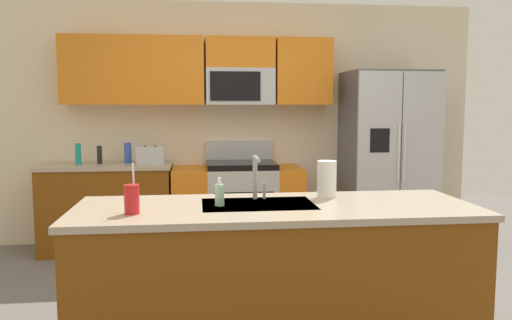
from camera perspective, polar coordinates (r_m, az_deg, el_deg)
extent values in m
plane|color=#66605B|center=(3.89, 1.14, -16.56)|extent=(9.00, 9.00, 0.00)
cube|color=beige|center=(5.73, -1.73, 4.15)|extent=(5.20, 0.10, 2.60)
cube|color=orange|center=(5.60, -17.27, 9.47)|extent=(0.70, 0.32, 0.70)
cube|color=orange|center=(5.51, -9.75, 9.71)|extent=(0.75, 0.32, 0.70)
cube|color=orange|center=(5.62, 5.18, 9.70)|extent=(0.59, 0.32, 0.70)
cube|color=#B7BABF|center=(5.52, -1.80, 8.13)|extent=(0.72, 0.32, 0.38)
cube|color=black|center=(5.35, -2.30, 8.19)|extent=(0.52, 0.01, 0.30)
cube|color=orange|center=(5.54, -1.82, 11.75)|extent=(0.72, 0.32, 0.32)
cube|color=brown|center=(5.54, -16.11, -5.23)|extent=(1.29, 0.60, 0.86)
cube|color=tan|center=(5.47, -16.25, -0.60)|extent=(1.32, 0.63, 0.04)
cube|color=#B7BABF|center=(5.48, -1.64, -5.21)|extent=(0.72, 0.60, 0.84)
cube|color=black|center=(5.18, -1.34, -5.55)|extent=(0.60, 0.01, 0.36)
cube|color=black|center=(5.41, -1.65, -0.53)|extent=(0.72, 0.60, 0.06)
cube|color=#B7BABF|center=(5.66, -1.89, 1.09)|extent=(0.72, 0.06, 0.20)
cube|color=orange|center=(5.46, -7.31, -5.30)|extent=(0.36, 0.60, 0.84)
cube|color=orange|center=(5.55, 3.54, -5.09)|extent=(0.28, 0.60, 0.84)
cube|color=#4C4F54|center=(5.71, 14.28, 0.18)|extent=(0.90, 0.70, 1.85)
cube|color=#B7BABF|center=(5.28, 13.42, -0.26)|extent=(0.44, 0.04, 1.81)
cube|color=#B7BABF|center=(5.45, 17.87, -0.20)|extent=(0.44, 0.04, 1.81)
cylinder|color=silver|center=(5.32, 15.53, 0.72)|extent=(0.02, 0.02, 0.60)
cylinder|color=silver|center=(5.34, 16.13, 0.73)|extent=(0.02, 0.02, 0.60)
cube|color=black|center=(5.25, 13.56, 2.12)|extent=(0.20, 0.00, 0.24)
cube|color=brown|center=(3.23, 2.15, -13.22)|extent=(2.36, 0.82, 0.86)
cube|color=tan|center=(3.11, 2.19, -5.38)|extent=(2.40, 0.86, 0.04)
cube|color=#B7BABF|center=(3.15, 0.24, -5.15)|extent=(0.68, 0.44, 0.03)
cube|color=#B7BABF|center=(5.35, -11.62, 0.56)|extent=(0.28, 0.16, 0.18)
cube|color=black|center=(5.35, -12.17, 1.49)|extent=(0.03, 0.11, 0.01)
cube|color=black|center=(5.34, -11.10, 1.50)|extent=(0.03, 0.11, 0.01)
cylinder|color=black|center=(5.47, -16.95, 0.55)|extent=(0.05, 0.05, 0.18)
cylinder|color=blue|center=(5.48, -14.02, 0.78)|extent=(0.07, 0.07, 0.21)
cylinder|color=teal|center=(5.46, -19.11, 0.63)|extent=(0.06, 0.06, 0.21)
cylinder|color=#B7BABF|center=(3.29, -0.11, -1.92)|extent=(0.03, 0.03, 0.28)
cylinder|color=#B7BABF|center=(3.17, 0.09, 0.15)|extent=(0.02, 0.20, 0.02)
cylinder|color=#B7BABF|center=(3.31, 0.92, -3.45)|extent=(0.02, 0.02, 0.10)
cylinder|color=red|center=(2.93, -13.61, -4.26)|extent=(0.08, 0.08, 0.16)
cylinder|color=white|center=(2.91, -13.44, -1.70)|extent=(0.01, 0.03, 0.14)
cylinder|color=#A5D8B2|center=(3.08, -4.07, -3.90)|extent=(0.06, 0.06, 0.13)
cylinder|color=white|center=(3.07, -4.08, -2.33)|extent=(0.02, 0.02, 0.04)
cylinder|color=white|center=(3.37, 7.84, -2.13)|extent=(0.12, 0.12, 0.24)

